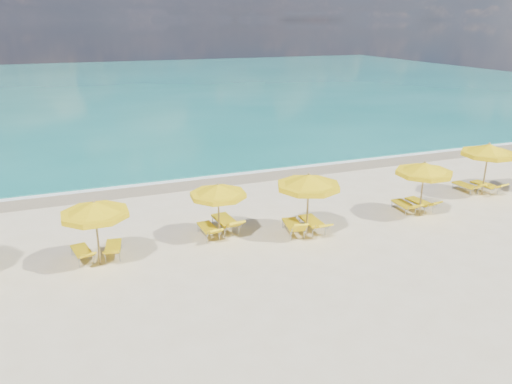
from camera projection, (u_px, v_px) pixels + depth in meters
name	position (u px, v px, depth m)	size (l,w,h in m)	color
ground_plane	(270.00, 233.00, 19.39)	(120.00, 120.00, 0.00)	beige
ocean	(120.00, 87.00, 61.68)	(120.00, 80.00, 0.30)	#147169
wet_sand_band	(215.00, 179.00, 25.90)	(120.00, 2.60, 0.01)	tan
foam_line	(211.00, 175.00, 26.61)	(120.00, 1.20, 0.03)	white
whitecap_near	(83.00, 148.00, 32.31)	(14.00, 0.36, 0.05)	white
whitecap_far	(248.00, 115.00, 43.27)	(18.00, 0.30, 0.05)	white
umbrella_2	(95.00, 210.00, 16.28)	(2.97, 2.97, 2.30)	tan
umbrella_3	(218.00, 191.00, 18.41)	(2.70, 2.70, 2.17)	tan
umbrella_4	(308.00, 182.00, 18.61)	(2.46, 2.46, 2.47)	tan
umbrella_5	(424.00, 169.00, 20.51)	(3.01, 3.01, 2.38)	tan
umbrella_6	(489.00, 150.00, 23.03)	(3.11, 3.11, 2.50)	tan
lounger_2_left	(83.00, 255.00, 17.13)	(0.82, 1.69, 0.66)	#A5A8AD
lounger_2_right	(113.00, 251.00, 17.44)	(0.79, 1.70, 0.65)	#A5A8AD
lounger_3_left	(209.00, 232.00, 19.00)	(0.62, 1.69, 0.68)	#A5A8AD
lounger_3_right	(226.00, 225.00, 19.54)	(0.81, 2.05, 0.83)	#A5A8AD
lounger_4_left	(293.00, 229.00, 19.21)	(0.87, 1.81, 0.84)	#A5A8AD
lounger_4_right	(313.00, 226.00, 19.51)	(0.66, 1.89, 0.71)	#A5A8AD
lounger_5_left	(404.00, 207.00, 21.47)	(0.62, 1.65, 0.67)	#A5A8AD
lounger_5_right	(420.00, 205.00, 21.70)	(0.71, 1.74, 0.71)	#A5A8AD
lounger_6_left	(466.00, 188.00, 23.90)	(0.65, 1.67, 0.71)	#A5A8AD
lounger_6_right	(485.00, 188.00, 23.95)	(0.75, 1.79, 0.70)	#A5A8AD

